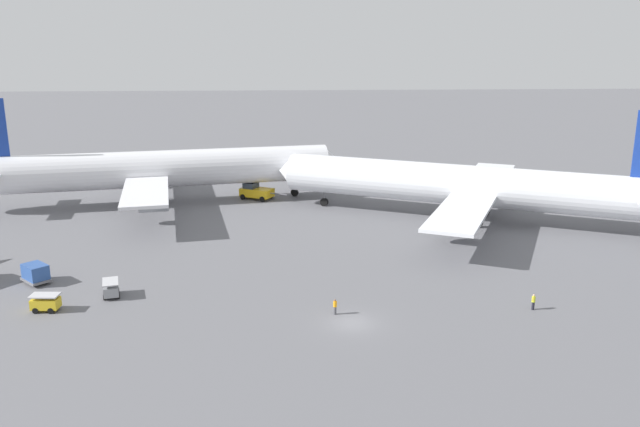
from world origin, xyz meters
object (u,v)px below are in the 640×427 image
gse_baggage_cart_near_cluster (111,289)px  ground_crew_ramp_agent_by_cones (335,307)px  pushback_tug (256,191)px  gse_container_dolly_flat (36,273)px  airliner_at_gate_left (162,169)px  airliner_being_pushed (462,185)px  ground_crew_marshaller_foreground (533,302)px  gse_baggage_cart_trailing (46,303)px

gse_baggage_cart_near_cluster → ground_crew_ramp_agent_by_cones: bearing=-14.6°
pushback_tug → gse_container_dolly_flat: 44.48m
airliner_at_gate_left → airliner_being_pushed: size_ratio=1.07×
pushback_tug → gse_container_dolly_flat: pushback_tug is taller
airliner_at_gate_left → ground_crew_marshaller_foreground: airliner_at_gate_left is taller
pushback_tug → gse_baggage_cart_near_cluster: size_ratio=2.68×
airliner_being_pushed → gse_baggage_cart_trailing: size_ratio=19.46×
gse_baggage_cart_trailing → ground_crew_marshaller_foreground: bearing=-3.2°
airliner_at_gate_left → gse_baggage_cart_near_cluster: bearing=-87.9°
airliner_at_gate_left → ground_crew_marshaller_foreground: (44.10, -46.59, -4.82)m
airliner_being_pushed → pushback_tug: size_ratio=6.79×
gse_container_dolly_flat → ground_crew_marshaller_foreground: bearing=-11.5°
gse_baggage_cart_trailing → gse_baggage_cart_near_cluster: bearing=31.6°
pushback_tug → ground_crew_ramp_agent_by_cones: size_ratio=5.16×
airliner_at_gate_left → gse_container_dolly_flat: bearing=-102.1°
airliner_at_gate_left → gse_container_dolly_flat: size_ratio=15.47×
airliner_being_pushed → ground_crew_ramp_agent_by_cones: bearing=-122.7°
ground_crew_marshaller_foreground → gse_baggage_cart_trailing: bearing=176.8°
airliner_at_gate_left → pushback_tug: bearing=7.8°
airliner_at_gate_left → gse_baggage_cart_near_cluster: airliner_at_gate_left is taller
airliner_being_pushed → ground_crew_ramp_agent_by_cones: (-21.56, -33.59, -4.39)m
gse_container_dolly_flat → gse_baggage_cart_near_cluster: (9.20, -4.46, -0.31)m
airliner_at_gate_left → ground_crew_marshaller_foreground: bearing=-46.6°
airliner_being_pushed → gse_container_dolly_flat: 58.60m
ground_crew_ramp_agent_by_cones → gse_baggage_cart_near_cluster: bearing=165.4°
gse_baggage_cart_trailing → pushback_tug: bearing=67.4°
airliner_being_pushed → gse_baggage_cart_trailing: bearing=-148.2°
ground_crew_ramp_agent_by_cones → ground_crew_marshaller_foreground: (19.72, -0.06, 0.02)m
airliner_at_gate_left → airliner_being_pushed: bearing=-15.7°
pushback_tug → gse_baggage_cart_trailing: pushback_tug is taller
airliner_being_pushed → gse_baggage_cart_trailing: 58.97m
ground_crew_ramp_agent_by_cones → ground_crew_marshaller_foreground: ground_crew_marshaller_foreground is taller
pushback_tug → ground_crew_ramp_agent_by_cones: (9.27, -48.61, -0.47)m
airliner_being_pushed → airliner_at_gate_left: bearing=164.3°
gse_baggage_cart_trailing → ground_crew_ramp_agent_by_cones: 28.55m
pushback_tug → gse_container_dolly_flat: (-22.86, -38.16, -0.11)m
airliner_at_gate_left → pushback_tug: airliner_at_gate_left is taller
gse_baggage_cart_trailing → ground_crew_marshaller_foreground: (48.15, -2.67, -0.02)m
airliner_being_pushed → gse_baggage_cart_near_cluster: airliner_being_pushed is taller
ground_crew_ramp_agent_by_cones → gse_container_dolly_flat: bearing=162.0°
airliner_at_gate_left → ground_crew_marshaller_foreground: 64.33m
gse_container_dolly_flat → gse_baggage_cart_near_cluster: 10.23m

